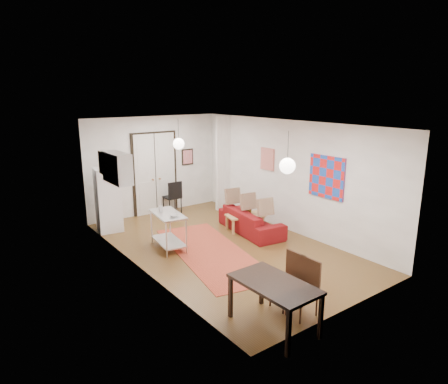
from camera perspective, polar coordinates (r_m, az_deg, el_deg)
floor at (r=9.59m, az=-0.06°, el=-7.81°), size 7.00×7.00×0.00m
ceiling at (r=8.92m, az=-0.07°, el=9.73°), size 4.20×7.00×0.02m
wall_back at (r=12.09m, az=-9.96°, el=3.76°), size 4.20×0.02×2.90m
wall_front at (r=6.76m, az=17.85°, el=-4.99°), size 4.20×0.02×2.90m
wall_left at (r=8.12m, az=-12.09°, el=-1.43°), size 0.02×7.00×2.90m
wall_right at (r=10.50m, az=9.22°, el=2.22°), size 0.02×7.00×2.90m
double_doors at (r=12.09m, az=-9.81°, el=2.57°), size 1.44×0.06×2.50m
stub_partition at (r=12.23m, az=-0.15°, el=4.10°), size 0.50×0.10×2.90m
wall_cabinet at (r=9.44m, az=-15.04°, el=3.37°), size 0.35×1.00×0.70m
painting_popart at (r=9.63m, az=14.46°, el=2.09°), size 0.05×1.00×1.00m
painting_abstract at (r=10.98m, az=6.22°, el=4.71°), size 0.05×0.50×0.60m
poster_back at (r=12.58m, az=-5.23°, el=5.01°), size 0.40×0.03×0.50m
print_left at (r=9.85m, az=-16.95°, el=3.97°), size 0.03×0.44×0.54m
pendant_back at (r=10.66m, az=-6.49°, el=6.86°), size 0.30×0.30×0.80m
pendant_front at (r=7.50m, az=9.04°, el=3.71°), size 0.30×0.30×0.80m
kilim_rug at (r=9.27m, az=-1.92°, el=-8.60°), size 2.17×4.08×0.01m
sofa at (r=10.49m, az=3.87°, el=-4.10°), size 2.19×1.10×0.61m
coffee_table at (r=10.58m, az=3.02°, el=-3.55°), size 1.07×0.77×0.43m
potted_plant at (r=10.57m, az=3.46°, el=-2.08°), size 0.45×0.41×0.42m
kitchen_counter at (r=9.42m, az=-7.97°, el=-4.86°), size 0.71×1.18×0.85m
bowl at (r=9.06m, az=-7.14°, el=-3.35°), size 0.23×0.23×0.05m
soap_bottle at (r=9.49m, az=-9.04°, el=-2.22°), size 0.09×0.09×0.18m
fridge at (r=10.85m, az=-16.23°, el=-1.08°), size 0.67×0.67×1.69m
dining_table at (r=6.32m, az=7.18°, el=-13.39°), size 0.82×1.39×0.76m
dining_chair_near at (r=7.02m, az=8.45°, el=-11.71°), size 0.46×0.64×0.94m
dining_chair_far at (r=6.82m, az=10.35°, el=-12.58°), size 0.46×0.64×0.94m
black_side_chair at (r=12.22m, az=-7.66°, el=-0.20°), size 0.46×0.46×0.99m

